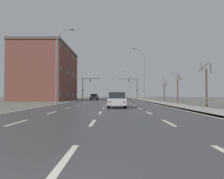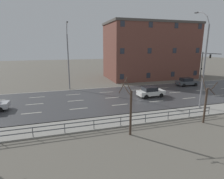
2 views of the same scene
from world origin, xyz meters
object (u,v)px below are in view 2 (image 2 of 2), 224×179
object	(u,v)px
brick_building	(150,51)
traffic_signal_left	(205,62)
street_lamp_left_bank	(68,58)
car_near_left	(151,92)
street_lamp_midground	(204,62)
car_far_right	(187,82)

from	to	relation	value
brick_building	traffic_signal_left	bearing A→B (deg)	47.83
traffic_signal_left	brick_building	world-z (taller)	brick_building
street_lamp_left_bank	car_near_left	xyz separation A→B (m)	(8.59, 11.35, -4.67)
street_lamp_left_bank	traffic_signal_left	size ratio (longest dim) A/B	1.80
street_lamp_midground	car_far_right	size ratio (longest dim) A/B	2.78
street_lamp_midground	street_lamp_left_bank	bearing A→B (deg)	-135.37
traffic_signal_left	car_near_left	bearing A→B (deg)	-64.43
street_lamp_left_bank	street_lamp_midground	bearing A→B (deg)	44.63
street_lamp_midground	car_far_right	distance (m)	14.33
car_far_right	car_near_left	world-z (taller)	same
traffic_signal_left	brick_building	distance (m)	12.19
traffic_signal_left	car_near_left	world-z (taller)	traffic_signal_left
traffic_signal_left	car_near_left	distance (m)	19.28
car_near_left	brick_building	world-z (taller)	brick_building
car_far_right	car_near_left	distance (m)	11.70
street_lamp_midground	car_near_left	xyz separation A→B (m)	(-6.30, -3.34, -4.87)
traffic_signal_left	street_lamp_left_bank	bearing A→B (deg)	-90.77
street_lamp_left_bank	traffic_signal_left	distance (m)	28.53
street_lamp_midground	brick_building	bearing A→B (deg)	167.66
street_lamp_left_bank	car_far_right	distance (m)	22.64
street_lamp_midground	brick_building	distance (m)	23.08
brick_building	car_near_left	bearing A→B (deg)	-27.00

